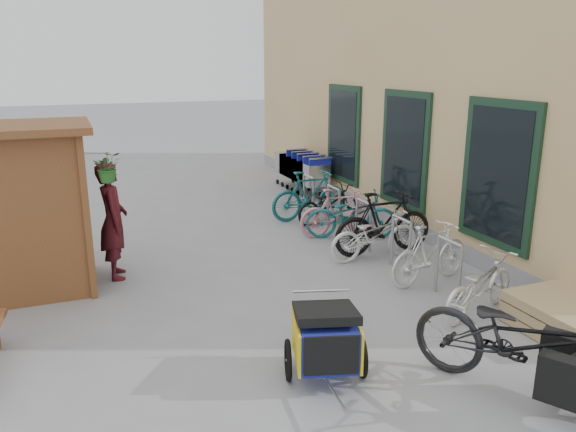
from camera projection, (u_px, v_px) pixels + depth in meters
name	position (u px, v px, depth m)	size (l,w,h in m)	color
ground	(295.00, 326.00, 7.09)	(80.00, 80.00, 0.00)	gray
building	(487.00, 48.00, 12.50)	(6.07, 13.00, 7.00)	tan
kiosk	(7.00, 187.00, 7.71)	(2.49, 1.65, 2.40)	brown
bike_rack	(363.00, 220.00, 9.92)	(0.05, 5.35, 0.86)	#A5A8AD
pallet_stack	(566.00, 317.00, 6.85)	(1.00, 1.20, 0.40)	tan
shopping_carts	(301.00, 168.00, 14.14)	(0.59, 2.34, 1.06)	silver
child_trailer	(326.00, 336.00, 5.83)	(0.93, 1.45, 0.84)	navy
cargo_bike	(525.00, 344.00, 5.45)	(1.76, 2.29, 1.16)	black
person_kiosk	(113.00, 221.00, 8.46)	(0.65, 0.43, 1.79)	maroon
bike_0	(479.00, 285.00, 7.31)	(0.54, 1.55, 0.81)	silver
bike_1	(430.00, 253.00, 8.35)	(0.44, 1.55, 0.93)	silver
bike_2	(374.00, 235.00, 9.35)	(0.57, 1.62, 0.85)	silver
bike_3	(384.00, 223.00, 9.58)	(0.52, 1.84, 1.10)	black
bike_4	(351.00, 215.00, 10.48)	(0.59, 1.70, 0.89)	#1A6368
bike_5	(339.00, 212.00, 10.57)	(0.44, 1.56, 0.94)	pink
bike_6	(328.00, 204.00, 11.48)	(0.53, 1.51, 0.80)	black
bike_7	(310.00, 195.00, 11.69)	(0.49, 1.73, 1.04)	#1A6368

